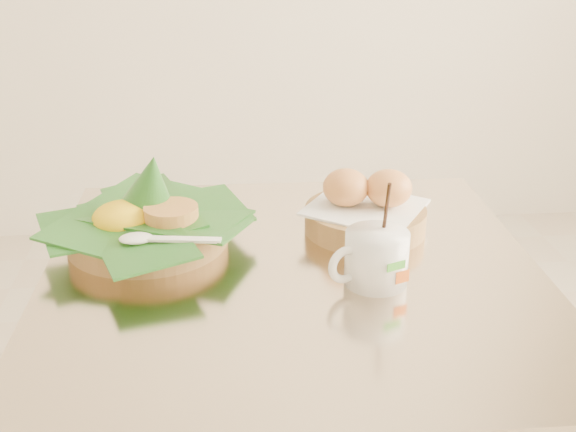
{
  "coord_description": "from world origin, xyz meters",
  "views": [
    {
      "loc": [
        0.06,
        -0.94,
        1.22
      ],
      "look_at": [
        0.15,
        -0.01,
        0.82
      ],
      "focal_mm": 45.0,
      "sensor_mm": 36.0,
      "label": 1
    }
  ],
  "objects": [
    {
      "name": "cafe_table",
      "position": [
        0.16,
        -0.04,
        0.53
      ],
      "size": [
        0.72,
        0.72,
        0.75
      ],
      "rotation": [
        0.0,
        0.0,
        -0.03
      ],
      "color": "gray",
      "rests_on": "floor"
    },
    {
      "name": "rice_basket",
      "position": [
        -0.05,
        0.07,
        0.79
      ],
      "size": [
        0.3,
        0.3,
        0.15
      ],
      "rotation": [
        0.0,
        0.0,
        0.15
      ],
      "color": "#9D7443",
      "rests_on": "cafe_table"
    },
    {
      "name": "bread_basket",
      "position": [
        0.29,
        0.08,
        0.78
      ],
      "size": [
        0.22,
        0.22,
        0.1
      ],
      "rotation": [
        0.0,
        0.0,
        0.21
      ],
      "color": "#9D7443",
      "rests_on": "cafe_table"
    },
    {
      "name": "coffee_mug",
      "position": [
        0.26,
        -0.09,
        0.79
      ],
      "size": [
        0.11,
        0.09,
        0.15
      ],
      "rotation": [
        0.0,
        0.0,
        0.39
      ],
      "color": "white",
      "rests_on": "cafe_table"
    }
  ]
}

